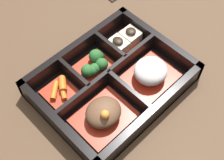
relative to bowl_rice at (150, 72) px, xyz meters
name	(u,v)px	position (x,y,z in m)	size (l,w,h in m)	color
ground_plane	(112,87)	(0.07, -0.04, -0.03)	(3.00, 3.00, 0.00)	#4C3523
bento_base	(112,85)	(0.07, -0.04, -0.03)	(0.29, 0.23, 0.01)	black
bento_rim	(111,79)	(0.07, -0.05, -0.01)	(0.29, 0.23, 0.05)	black
bowl_rice	(150,72)	(0.00, 0.00, 0.00)	(0.11, 0.09, 0.05)	#B22D19
bowl_stew	(103,114)	(0.13, 0.00, 0.00)	(0.11, 0.09, 0.05)	#B22D19
bowl_tofu	(124,41)	(-0.03, -0.10, -0.01)	(0.08, 0.07, 0.04)	#B22D19
bowl_greens	(95,65)	(0.06, -0.10, -0.01)	(0.08, 0.07, 0.03)	#B22D19
bowl_carrots	(60,91)	(0.15, -0.10, -0.01)	(0.06, 0.07, 0.02)	#B22D19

